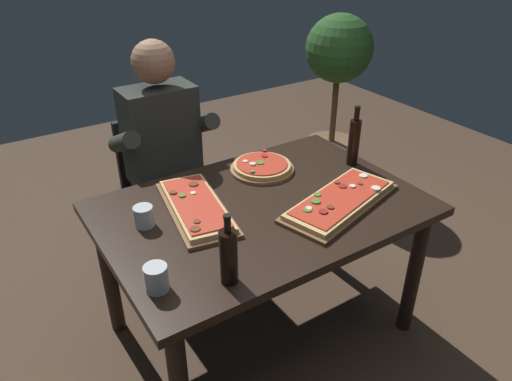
{
  "coord_description": "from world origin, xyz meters",
  "views": [
    {
      "loc": [
        -1.01,
        -1.51,
        1.86
      ],
      "look_at": [
        0.0,
        0.05,
        0.79
      ],
      "focal_mm": 33.81,
      "sensor_mm": 36.0,
      "label": 1
    }
  ],
  "objects": [
    {
      "name": "ground_plane",
      "position": [
        0.0,
        0.0,
        0.0
      ],
      "size": [
        6.4,
        6.4,
        0.0
      ],
      "primitive_type": "plane",
      "color": "#4C3828"
    },
    {
      "name": "dining_table",
      "position": [
        0.0,
        0.0,
        0.64
      ],
      "size": [
        1.4,
        0.96,
        0.74
      ],
      "color": "black",
      "rests_on": "ground_plane"
    },
    {
      "name": "pizza_rectangular_front",
      "position": [
        0.29,
        -0.19,
        0.76
      ],
      "size": [
        0.66,
        0.41,
        0.05
      ],
      "color": "brown",
      "rests_on": "dining_table"
    },
    {
      "name": "pizza_rectangular_left",
      "position": [
        -0.26,
        0.12,
        0.76
      ],
      "size": [
        0.32,
        0.58,
        0.05
      ],
      "color": "brown",
      "rests_on": "dining_table"
    },
    {
      "name": "pizza_round_far",
      "position": [
        0.18,
        0.28,
        0.76
      ],
      "size": [
        0.32,
        0.32,
        0.05
      ],
      "color": "olive",
      "rests_on": "dining_table"
    },
    {
      "name": "wine_bottle_dark",
      "position": [
        -0.38,
        -0.36,
        0.85
      ],
      "size": [
        0.06,
        0.06,
        0.27
      ],
      "color": "black",
      "rests_on": "dining_table"
    },
    {
      "name": "oil_bottle_amber",
      "position": [
        0.61,
        0.09,
        0.87
      ],
      "size": [
        0.06,
        0.06,
        0.31
      ],
      "color": "black",
      "rests_on": "dining_table"
    },
    {
      "name": "tumbler_near_camera",
      "position": [
        -0.5,
        0.13,
        0.78
      ],
      "size": [
        0.08,
        0.08,
        0.09
      ],
      "color": "silver",
      "rests_on": "dining_table"
    },
    {
      "name": "tumbler_far_side",
      "position": [
        -0.61,
        -0.26,
        0.79
      ],
      "size": [
        0.08,
        0.08,
        0.1
      ],
      "color": "silver",
      "rests_on": "dining_table"
    },
    {
      "name": "diner_chair",
      "position": [
        -0.14,
        0.86,
        0.49
      ],
      "size": [
        0.44,
        0.44,
        0.87
      ],
      "color": "black",
      "rests_on": "ground_plane"
    },
    {
      "name": "seated_diner",
      "position": [
        -0.14,
        0.74,
        0.74
      ],
      "size": [
        0.53,
        0.41,
        1.33
      ],
      "color": "#23232D",
      "rests_on": "ground_plane"
    },
    {
      "name": "potted_plant_corner",
      "position": [
        1.31,
        1.01,
        0.76
      ],
      "size": [
        0.47,
        0.47,
        1.28
      ],
      "color": "#846042",
      "rests_on": "ground_plane"
    }
  ]
}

